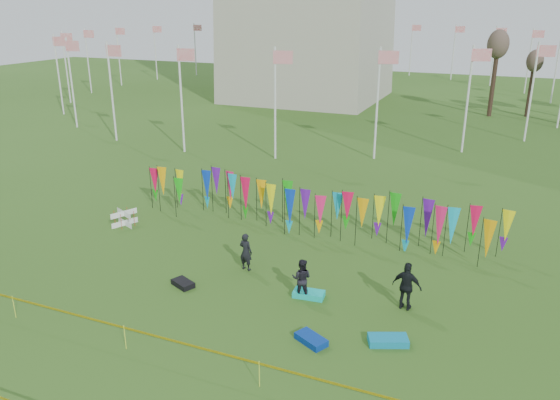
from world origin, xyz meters
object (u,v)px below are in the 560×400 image
at_px(person_left, 246,252).
at_px(kite_bag_teal, 388,340).
at_px(box_kite, 124,218).
at_px(kite_bag_blue, 311,339).
at_px(kite_bag_turquoise, 309,294).
at_px(person_mid, 302,279).
at_px(kite_bag_black, 183,283).
at_px(person_right, 407,286).

xyz_separation_m(person_left, kite_bag_teal, (6.81, -3.05, -0.71)).
relative_size(box_kite, kite_bag_blue, 0.74).
relative_size(kite_bag_turquoise, kite_bag_blue, 1.08).
bearing_deg(person_mid, kite_bag_black, 4.32).
relative_size(person_mid, kite_bag_black, 1.69).
relative_size(person_left, person_right, 0.89).
xyz_separation_m(kite_bag_blue, kite_bag_black, (-6.12, 1.68, -0.01)).
relative_size(person_right, kite_bag_black, 1.98).
bearing_deg(person_left, person_right, -175.33).
xyz_separation_m(kite_bag_black, kite_bag_teal, (8.52, -0.74, 0.02)).
height_order(person_right, kite_bag_turquoise, person_right).
bearing_deg(kite_bag_black, person_right, 11.38).
xyz_separation_m(person_right, kite_bag_teal, (-0.10, -2.47, -0.82)).
relative_size(box_kite, kite_bag_black, 0.87).
height_order(person_left, kite_bag_teal, person_left).
bearing_deg(kite_bag_turquoise, kite_bag_blue, -68.48).
bearing_deg(kite_bag_black, kite_bag_turquoise, 13.02).
xyz_separation_m(person_left, kite_bag_blue, (4.41, -3.99, -0.72)).
height_order(kite_bag_turquoise, kite_bag_blue, kite_bag_turquoise).
height_order(box_kite, person_left, person_left).
xyz_separation_m(box_kite, kite_bag_black, (6.23, -4.30, -0.30)).
xyz_separation_m(person_mid, kite_bag_blue, (1.38, -2.72, -0.69)).
distance_m(box_kite, kite_bag_black, 7.58).
bearing_deg(kite_bag_turquoise, person_mid, -155.17).
bearing_deg(box_kite, kite_bag_teal, -18.87).
height_order(box_kite, person_mid, person_mid).
bearing_deg(kite_bag_teal, person_right, 87.58).
bearing_deg(kite_bag_blue, person_right, 53.71).
bearing_deg(person_right, person_mid, 17.60).
xyz_separation_m(person_right, kite_bag_turquoise, (-3.63, -0.58, -0.82)).
bearing_deg(kite_bag_turquoise, box_kite, 164.34).
distance_m(person_left, kite_bag_turquoise, 3.56).
height_order(person_right, kite_bag_blue, person_right).
bearing_deg(person_mid, person_right, -177.75).
xyz_separation_m(person_left, person_mid, (3.03, -1.28, -0.03)).
bearing_deg(kite_bag_teal, kite_bag_turquoise, 151.75).
bearing_deg(person_mid, box_kite, -24.60).
height_order(person_right, kite_bag_teal, person_right).
bearing_deg(person_right, kite_bag_black, 18.75).
bearing_deg(person_left, kite_bag_blue, 147.25).
height_order(kite_bag_blue, kite_bag_black, kite_bag_blue).
distance_m(kite_bag_turquoise, kite_bag_teal, 4.00).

